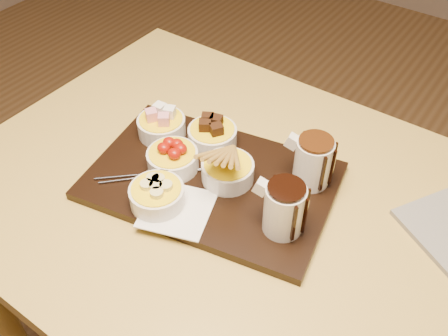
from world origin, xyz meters
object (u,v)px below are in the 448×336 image
Objects in this scene: dining_table at (258,240)px; pitcher_milk_chocolate at (313,162)px; serving_board at (211,181)px; pitcher_dark_chocolate at (284,209)px; bowl_strawberries at (173,160)px.

dining_table is 0.20m from pitcher_milk_chocolate.
serving_board is 4.81× the size of pitcher_milk_chocolate.
serving_board is 0.20m from pitcher_milk_chocolate.
pitcher_milk_chocolate is at bearing 21.80° from serving_board.
pitcher_dark_chocolate and pitcher_milk_chocolate have the same top height.
bowl_strawberries reaches higher than serving_board.
pitcher_dark_chocolate is 1.00× the size of pitcher_milk_chocolate.
pitcher_dark_chocolate is at bearing -1.67° from bowl_strawberries.
pitcher_dark_chocolate reaches higher than serving_board.
pitcher_dark_chocolate reaches higher than dining_table.
dining_table is 0.23m from bowl_strawberries.
pitcher_dark_chocolate is (0.06, -0.03, 0.16)m from dining_table.
serving_board reaches higher than dining_table.
dining_table is 12.56× the size of pitcher_milk_chocolate.
bowl_strawberries is (-0.19, -0.03, 0.14)m from dining_table.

